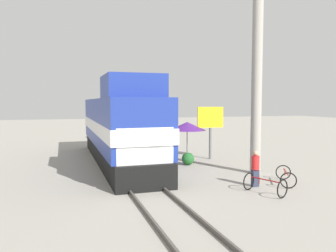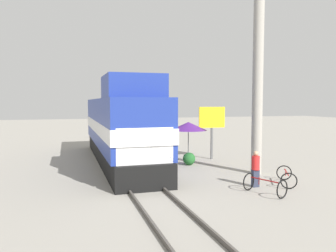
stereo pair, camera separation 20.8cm
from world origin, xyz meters
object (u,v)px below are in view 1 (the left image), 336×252
object	(u,v)px
billboard_sign	(210,121)
bicycle	(286,176)
locomotive	(119,128)
utility_pole	(257,71)
person_bystander	(255,167)
vendor_umbrella	(187,126)
bicycle_spare	(265,185)

from	to	relation	value
billboard_sign	bicycle	world-z (taller)	billboard_sign
locomotive	utility_pole	distance (m)	8.64
person_bystander	vendor_umbrella	bearing A→B (deg)	98.26
billboard_sign	utility_pole	bearing A→B (deg)	-85.83
vendor_umbrella	billboard_sign	size ratio (longest dim) A/B	0.74
vendor_umbrella	person_bystander	xyz separation A→B (m)	(0.86, -5.95, -1.41)
utility_pole	billboard_sign	xyz separation A→B (m)	(-0.34, 4.69, -2.76)
utility_pole	billboard_sign	distance (m)	5.46
vendor_umbrella	bicycle_spare	xyz separation A→B (m)	(0.58, -7.08, -1.88)
vendor_umbrella	locomotive	bearing A→B (deg)	158.93
locomotive	billboard_sign	bearing A→B (deg)	-3.92
utility_pole	vendor_umbrella	distance (m)	5.26
locomotive	vendor_umbrella	world-z (taller)	locomotive
vendor_umbrella	billboard_sign	distance (m)	2.31
locomotive	utility_pole	world-z (taller)	utility_pole
person_bystander	bicycle_spare	size ratio (longest dim) A/B	0.89
locomotive	bicycle	xyz separation A→B (m)	(6.29, -7.45, -1.75)
utility_pole	bicycle_spare	size ratio (longest dim) A/B	5.93
person_bystander	bicycle	distance (m)	1.65
utility_pole	bicycle	bearing A→B (deg)	-88.32
vendor_umbrella	billboard_sign	bearing A→B (deg)	27.95
vendor_umbrella	bicycle	xyz separation A→B (m)	(2.45, -5.97, -1.90)
person_bystander	bicycle_spare	xyz separation A→B (m)	(-0.28, -1.13, -0.47)
billboard_sign	bicycle_spare	distance (m)	8.55
bicycle	bicycle_spare	xyz separation A→B (m)	(-1.86, -1.11, 0.02)
person_bystander	locomotive	bearing A→B (deg)	122.37
billboard_sign	bicycle_spare	bearing A→B (deg)	-100.09
utility_pole	bicycle_spare	xyz separation A→B (m)	(-1.79, -3.47, -4.88)
vendor_umbrella	bicycle	bearing A→B (deg)	-67.71
locomotive	utility_pole	xyz separation A→B (m)	(6.23, -5.10, 3.15)
utility_pole	person_bystander	bearing A→B (deg)	-122.87
vendor_umbrella	billboard_sign	xyz separation A→B (m)	(2.03, 1.08, 0.23)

